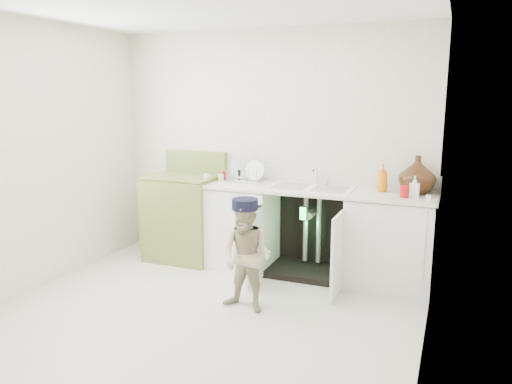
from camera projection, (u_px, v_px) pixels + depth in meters
ground at (208, 311)px, 4.27m from camera, size 3.50×3.50×0.00m
room_shell at (205, 167)px, 4.02m from camera, size 6.00×5.50×1.26m
counter_run at (314, 229)px, 5.06m from camera, size 2.44×1.02×1.26m
avocado_stove at (185, 216)px, 5.57m from camera, size 0.76×0.65×1.18m
repair_worker at (247, 255)px, 4.21m from camera, size 0.57×0.91×0.97m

